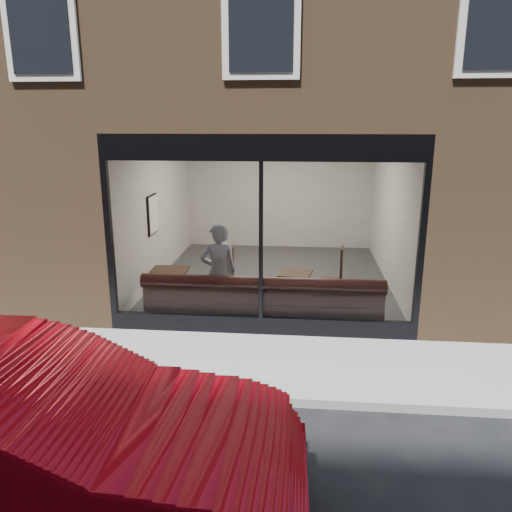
# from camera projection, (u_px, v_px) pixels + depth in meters

# --- Properties ---
(ground) EXTENTS (120.00, 120.00, 0.00)m
(ground) POSITION_uv_depth(u_px,v_px,m) (247.00, 401.00, 6.23)
(ground) COLOR black
(ground) RESTS_ON ground
(sidewalk_near) EXTENTS (40.00, 2.00, 0.01)m
(sidewalk_near) POSITION_uv_depth(u_px,v_px,m) (255.00, 363.00, 7.19)
(sidewalk_near) COLOR gray
(sidewalk_near) RESTS_ON ground
(kerb_near) EXTENTS (40.00, 0.10, 0.12)m
(kerb_near) POSITION_uv_depth(u_px,v_px,m) (247.00, 399.00, 6.17)
(kerb_near) COLOR gray
(kerb_near) RESTS_ON ground
(host_building_pier_left) EXTENTS (2.50, 12.00, 3.20)m
(host_building_pier_left) POSITION_uv_depth(u_px,v_px,m) (144.00, 188.00, 13.84)
(host_building_pier_left) COLOR brown
(host_building_pier_left) RESTS_ON ground
(host_building_pier_right) EXTENTS (2.50, 12.00, 3.20)m
(host_building_pier_right) POSITION_uv_depth(u_px,v_px,m) (421.00, 191.00, 13.17)
(host_building_pier_right) COLOR brown
(host_building_pier_right) RESTS_ON ground
(host_building_backfill) EXTENTS (5.00, 6.00, 3.20)m
(host_building_backfill) POSITION_uv_depth(u_px,v_px,m) (284.00, 178.00, 16.39)
(host_building_backfill) COLOR brown
(host_building_backfill) RESTS_ON ground
(cafe_floor) EXTENTS (6.00, 6.00, 0.00)m
(cafe_floor) POSITION_uv_depth(u_px,v_px,m) (272.00, 278.00, 11.03)
(cafe_floor) COLOR #2D2D30
(cafe_floor) RESTS_ON ground
(cafe_ceiling) EXTENTS (6.00, 6.00, 0.00)m
(cafe_ceiling) POSITION_uv_depth(u_px,v_px,m) (273.00, 131.00, 10.21)
(cafe_ceiling) COLOR white
(cafe_ceiling) RESTS_ON host_building_upper
(cafe_wall_back) EXTENTS (5.00, 0.00, 5.00)m
(cafe_wall_back) POSITION_uv_depth(u_px,v_px,m) (279.00, 190.00, 13.50)
(cafe_wall_back) COLOR #BCB9B3
(cafe_wall_back) RESTS_ON ground
(cafe_wall_left) EXTENTS (0.00, 6.00, 6.00)m
(cafe_wall_left) POSITION_uv_depth(u_px,v_px,m) (158.00, 206.00, 10.85)
(cafe_wall_left) COLOR #BCB9B3
(cafe_wall_left) RESTS_ON ground
(cafe_wall_right) EXTENTS (0.00, 6.00, 6.00)m
(cafe_wall_right) POSITION_uv_depth(u_px,v_px,m) (392.00, 210.00, 10.40)
(cafe_wall_right) COLOR #BCB9B3
(cafe_wall_right) RESTS_ON ground
(storefront_kick) EXTENTS (5.00, 0.10, 0.30)m
(storefront_kick) POSITION_uv_depth(u_px,v_px,m) (261.00, 325.00, 8.16)
(storefront_kick) COLOR black
(storefront_kick) RESTS_ON ground
(storefront_header) EXTENTS (5.00, 0.10, 0.40)m
(storefront_header) POSITION_uv_depth(u_px,v_px,m) (261.00, 148.00, 7.42)
(storefront_header) COLOR black
(storefront_header) RESTS_ON host_building_upper
(storefront_mullion) EXTENTS (0.06, 0.10, 2.50)m
(storefront_mullion) POSITION_uv_depth(u_px,v_px,m) (261.00, 242.00, 7.80)
(storefront_mullion) COLOR black
(storefront_mullion) RESTS_ON storefront_kick
(storefront_glass) EXTENTS (4.80, 0.00, 4.80)m
(storefront_glass) POSITION_uv_depth(u_px,v_px,m) (261.00, 243.00, 7.77)
(storefront_glass) COLOR white
(storefront_glass) RESTS_ON storefront_kick
(banquette) EXTENTS (4.00, 0.55, 0.45)m
(banquette) POSITION_uv_depth(u_px,v_px,m) (263.00, 312.00, 8.53)
(banquette) COLOR #391416
(banquette) RESTS_ON cafe_floor
(person) EXTENTS (0.73, 0.59, 1.72)m
(person) POSITION_uv_depth(u_px,v_px,m) (219.00, 272.00, 8.60)
(person) COLOR #94AFC3
(person) RESTS_ON cafe_floor
(cafe_table_left) EXTENTS (0.69, 0.69, 0.04)m
(cafe_table_left) POSITION_uv_depth(u_px,v_px,m) (169.00, 271.00, 9.08)
(cafe_table_left) COLOR #322113
(cafe_table_left) RESTS_ON cafe_floor
(cafe_table_right) EXTENTS (0.64, 0.64, 0.04)m
(cafe_table_right) POSITION_uv_depth(u_px,v_px,m) (295.00, 273.00, 8.95)
(cafe_table_right) COLOR #322113
(cafe_table_right) RESTS_ON cafe_floor
(cafe_chair_left) EXTENTS (0.48, 0.48, 0.04)m
(cafe_chair_left) POSITION_uv_depth(u_px,v_px,m) (221.00, 282.00, 10.06)
(cafe_chair_left) COLOR #322113
(cafe_chair_left) RESTS_ON cafe_floor
(cafe_chair_right) EXTENTS (0.47, 0.47, 0.04)m
(cafe_chair_right) POSITION_uv_depth(u_px,v_px,m) (331.00, 281.00, 10.17)
(cafe_chair_right) COLOR #322113
(cafe_chair_right) RESTS_ON cafe_floor
(wall_poster) EXTENTS (0.02, 0.57, 0.76)m
(wall_poster) POSITION_uv_depth(u_px,v_px,m) (153.00, 214.00, 10.36)
(wall_poster) COLOR white
(wall_poster) RESTS_ON cafe_wall_left
(parked_car) EXTENTS (4.93, 1.85, 1.61)m
(parked_car) POSITION_uv_depth(u_px,v_px,m) (9.00, 447.00, 4.07)
(parked_car) COLOR #AD0611
(parked_car) RESTS_ON ground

